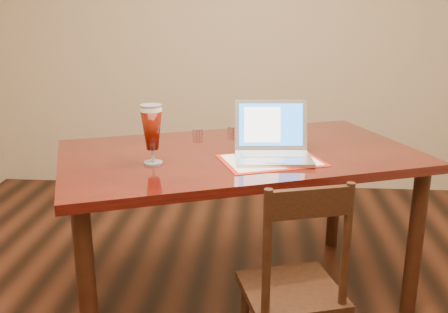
{
  "coord_description": "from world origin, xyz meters",
  "views": [
    {
      "loc": [
        0.11,
        -1.75,
        1.53
      ],
      "look_at": [
        -0.07,
        0.71,
        0.8
      ],
      "focal_mm": 40.0,
      "sensor_mm": 36.0,
      "label": 1
    }
  ],
  "objects": [
    {
      "name": "dining_table",
      "position": [
        0.0,
        0.69,
        0.74
      ],
      "size": [
        2.01,
        1.57,
        1.11
      ],
      "rotation": [
        0.0,
        0.0,
        0.37
      ],
      "color": "#4B110A",
      "rests_on": "ground"
    },
    {
      "name": "dining_chair",
      "position": [
        0.26,
        0.07,
        0.43
      ],
      "size": [
        0.48,
        0.47,
        0.92
      ],
      "rotation": [
        0.0,
        0.0,
        0.29
      ],
      "color": "#311C0D",
      "rests_on": "ground"
    }
  ]
}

